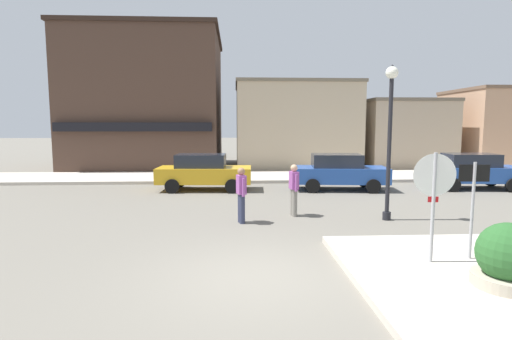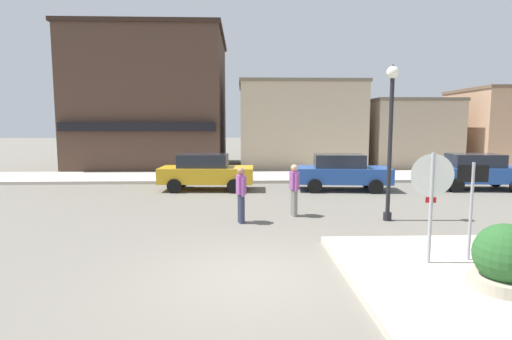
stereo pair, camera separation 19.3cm
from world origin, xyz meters
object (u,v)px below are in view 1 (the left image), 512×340
(stop_sign, at_px, (434,193))
(pedestrian_crossing_near, at_px, (294,188))
(pedestrian_crossing_far, at_px, (241,193))
(parked_car_second, at_px, (339,171))
(one_way_sign, at_px, (473,201))
(parked_car_third, at_px, (473,171))
(planter, at_px, (508,262))
(lamp_post, at_px, (390,120))
(parked_car_nearest, at_px, (204,172))

(stop_sign, bearing_deg, pedestrian_crossing_near, 113.09)
(stop_sign, xyz_separation_m, pedestrian_crossing_far, (-3.65, 3.91, -0.65))
(stop_sign, xyz_separation_m, parked_car_second, (0.67, 9.55, -0.71))
(one_way_sign, height_order, parked_car_second, one_way_sign)
(parked_car_second, distance_m, parked_car_third, 5.96)
(stop_sign, bearing_deg, planter, -61.51)
(lamp_post, relative_size, pedestrian_crossing_near, 2.82)
(parked_car_third, xyz_separation_m, pedestrian_crossing_far, (-10.28, -5.61, 0.06))
(parked_car_nearest, relative_size, parked_car_second, 0.98)
(one_way_sign, relative_size, pedestrian_crossing_near, 1.30)
(stop_sign, bearing_deg, pedestrian_crossing_far, 133.00)
(pedestrian_crossing_far, bearing_deg, one_way_sign, -39.70)
(parked_car_nearest, xyz_separation_m, parked_car_second, (5.85, -0.27, 0.00))
(stop_sign, bearing_deg, one_way_sign, 9.73)
(planter, bearing_deg, parked_car_third, 61.04)
(lamp_post, height_order, parked_car_second, lamp_post)
(one_way_sign, xyz_separation_m, pedestrian_crossing_near, (-2.89, 4.56, -0.46))
(parked_car_nearest, distance_m, pedestrian_crossing_near, 6.01)
(one_way_sign, relative_size, parked_car_third, 0.51)
(one_way_sign, bearing_deg, parked_car_second, 91.27)
(parked_car_second, relative_size, parked_car_third, 1.00)
(lamp_post, bearing_deg, stop_sign, -99.62)
(one_way_sign, bearing_deg, pedestrian_crossing_near, 122.37)
(pedestrian_crossing_near, distance_m, pedestrian_crossing_far, 1.82)
(parked_car_nearest, bearing_deg, stop_sign, -62.18)
(lamp_post, relative_size, parked_car_second, 1.09)
(parked_car_second, bearing_deg, parked_car_third, -0.25)
(one_way_sign, bearing_deg, lamp_post, 92.90)
(parked_car_third, relative_size, pedestrian_crossing_far, 2.57)
(stop_sign, relative_size, one_way_sign, 1.10)
(parked_car_second, bearing_deg, pedestrian_crossing_far, -127.50)
(stop_sign, relative_size, parked_car_second, 0.55)
(stop_sign, distance_m, one_way_sign, 0.91)
(parked_car_nearest, bearing_deg, one_way_sign, -57.90)
(planter, bearing_deg, parked_car_second, 90.01)
(planter, relative_size, pedestrian_crossing_near, 0.76)
(parked_car_third, height_order, pedestrian_crossing_far, pedestrian_crossing_far)
(lamp_post, height_order, parked_car_third, lamp_post)
(planter, bearing_deg, pedestrian_crossing_far, 129.98)
(parked_car_second, bearing_deg, one_way_sign, -88.73)
(one_way_sign, relative_size, lamp_post, 0.46)
(parked_car_third, bearing_deg, stop_sign, -124.86)
(planter, relative_size, parked_car_nearest, 0.30)
(parked_car_nearest, distance_m, parked_car_second, 5.86)
(parked_car_third, xyz_separation_m, pedestrian_crossing_near, (-8.64, -4.81, 0.06))
(stop_sign, xyz_separation_m, planter, (0.68, -1.24, -0.96))
(stop_sign, height_order, planter, stop_sign)
(pedestrian_crossing_near, bearing_deg, one_way_sign, -57.63)
(pedestrian_crossing_far, bearing_deg, parked_car_nearest, 104.54)
(stop_sign, height_order, lamp_post, lamp_post)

